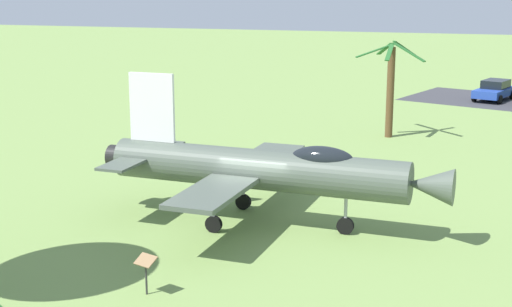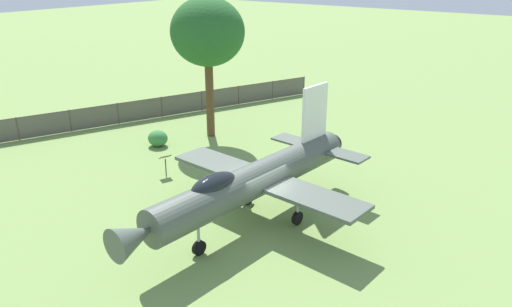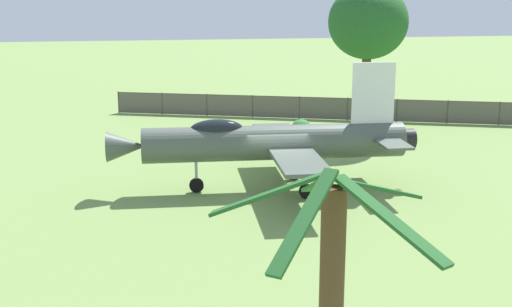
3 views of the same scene
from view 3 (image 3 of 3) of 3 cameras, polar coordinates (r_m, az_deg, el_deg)
name	(u,v)px [view 3 (image 3 of 3)]	position (r m, az deg, el deg)	size (l,w,h in m)	color
ground_plane	(274,189)	(28.13, 1.58, -3.10)	(200.00, 200.00, 0.00)	#75934C
display_jet	(267,142)	(27.56, 0.92, 1.04)	(9.66, 12.94, 5.32)	#4C564C
shade_tree	(368,23)	(37.98, 9.61, 11.00)	(4.55, 4.42, 8.66)	brown
perimeter_fence	(323,107)	(44.16, 5.81, 3.96)	(10.60, 26.70, 1.51)	#4C4238
shrub_near_fence	(301,128)	(38.86, 3.91, 2.23)	(1.23, 1.15, 0.98)	#387F3D
info_plaque	(269,136)	(34.69, 1.08, 1.52)	(0.58, 0.70, 1.14)	#333333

